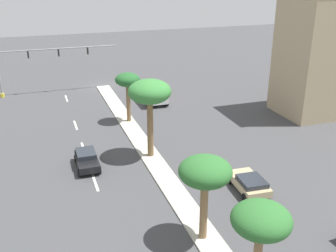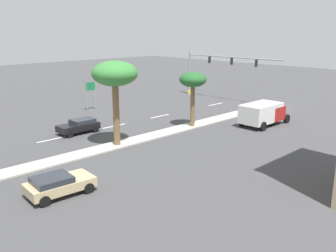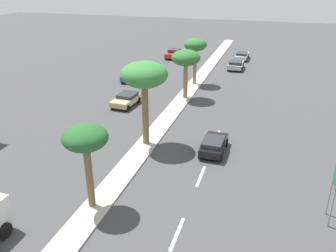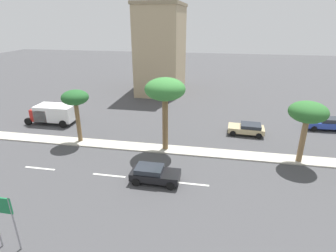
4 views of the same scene
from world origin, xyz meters
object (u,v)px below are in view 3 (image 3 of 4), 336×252
(directional_road_sign, at_px, (334,185))
(sedan_silver_leading, at_px, (236,65))
(sedan_white_right, at_px, (242,55))
(sedan_blue_rear, at_px, (132,75))
(palm_tree_trailing, at_px, (144,77))
(palm_tree_inboard, at_px, (186,59))
(sedan_black_trailing, at_px, (214,144))
(sedan_red_far, at_px, (174,54))
(palm_tree_rear, at_px, (195,46))
(palm_tree_near, at_px, (86,141))
(sedan_tan_left, at_px, (126,99))

(directional_road_sign, bearing_deg, sedan_silver_leading, 105.87)
(sedan_white_right, bearing_deg, sedan_silver_leading, -91.81)
(directional_road_sign, relative_size, sedan_blue_rear, 0.82)
(palm_tree_trailing, relative_size, palm_tree_inboard, 1.27)
(sedan_silver_leading, xyz_separation_m, sedan_black_trailing, (1.53, -26.92, -0.02))
(palm_tree_trailing, height_order, sedan_red_far, palm_tree_trailing)
(sedan_white_right, xyz_separation_m, sedan_black_trailing, (1.31, -33.70, 0.00))
(palm_tree_inboard, bearing_deg, sedan_blue_rear, 150.10)
(directional_road_sign, bearing_deg, palm_tree_rear, 119.44)
(palm_tree_inboard, distance_m, sedan_white_right, 22.35)
(sedan_silver_leading, xyz_separation_m, sedan_red_far, (-10.91, 4.41, 0.05))
(palm_tree_near, distance_m, sedan_silver_leading, 36.70)
(palm_tree_inboard, xyz_separation_m, sedan_tan_left, (-5.61, -4.09, -3.93))
(sedan_silver_leading, distance_m, sedan_black_trailing, 26.96)
(sedan_white_right, bearing_deg, sedan_blue_rear, -127.83)
(sedan_blue_rear, bearing_deg, sedan_silver_leading, 37.76)
(directional_road_sign, bearing_deg, palm_tree_trailing, 155.56)
(sedan_silver_leading, relative_size, sedan_white_right, 0.89)
(palm_tree_near, relative_size, sedan_black_trailing, 1.40)
(sedan_silver_leading, bearing_deg, palm_tree_inboard, -104.91)
(palm_tree_rear, distance_m, sedan_black_trailing, 19.18)
(palm_tree_rear, distance_m, sedan_silver_leading, 10.88)
(sedan_red_far, bearing_deg, directional_road_sign, -61.63)
(sedan_blue_rear, bearing_deg, palm_tree_trailing, -63.90)
(sedan_red_far, relative_size, sedan_blue_rear, 0.93)
(palm_tree_trailing, distance_m, palm_tree_rear, 18.04)
(sedan_white_right, bearing_deg, palm_tree_inboard, -100.90)
(sedan_red_far, distance_m, sedan_black_trailing, 33.70)
(sedan_black_trailing, bearing_deg, sedan_tan_left, 144.20)
(directional_road_sign, relative_size, sedan_white_right, 0.76)
(palm_tree_trailing, height_order, palm_tree_inboard, palm_tree_trailing)
(sedan_blue_rear, bearing_deg, palm_tree_near, -72.63)
(sedan_silver_leading, xyz_separation_m, sedan_blue_rear, (-12.67, -9.81, 0.02))
(sedan_blue_rear, bearing_deg, palm_tree_inboard, -29.90)
(palm_tree_inboard, xyz_separation_m, sedan_white_right, (4.16, 21.61, -3.91))
(sedan_tan_left, bearing_deg, sedan_white_right, 69.19)
(palm_tree_rear, height_order, sedan_red_far, palm_tree_rear)
(palm_tree_rear, bearing_deg, sedan_silver_leading, 65.25)
(palm_tree_inboard, height_order, palm_tree_rear, palm_tree_rear)
(palm_tree_near, xyz_separation_m, palm_tree_trailing, (0.22, 9.11, 1.32))
(sedan_silver_leading, distance_m, sedan_red_far, 11.77)
(palm_tree_inboard, bearing_deg, palm_tree_near, -91.24)
(palm_tree_inboard, height_order, sedan_white_right, palm_tree_inboard)
(sedan_red_far, bearing_deg, palm_tree_inboard, -70.11)
(directional_road_sign, xyz_separation_m, palm_tree_inboard, (-13.42, 18.50, 2.18))
(palm_tree_trailing, height_order, sedan_tan_left, palm_tree_trailing)
(palm_tree_near, bearing_deg, directional_road_sign, 11.79)
(sedan_red_far, distance_m, sedan_blue_rear, 14.33)
(sedan_silver_leading, relative_size, sedan_blue_rear, 0.96)
(sedan_silver_leading, bearing_deg, sedan_tan_left, -116.79)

